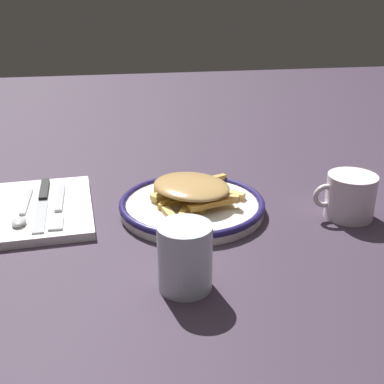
{
  "coord_description": "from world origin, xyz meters",
  "views": [
    {
      "loc": [
        0.13,
        0.77,
        0.37
      ],
      "look_at": [
        0.0,
        0.0,
        0.04
      ],
      "focal_mm": 47.52,
      "sensor_mm": 36.0,
      "label": 1
    }
  ],
  "objects_px": {
    "fries_heap": "(192,190)",
    "napkin": "(43,209)",
    "spoon": "(22,213)",
    "coffee_mug": "(350,196)",
    "knife": "(43,199)",
    "water_glass": "(185,257)",
    "plate": "(192,205)",
    "fork": "(59,206)"
  },
  "relations": [
    {
      "from": "coffee_mug",
      "to": "fries_heap",
      "type": "bearing_deg",
      "value": -15.15
    },
    {
      "from": "fork",
      "to": "knife",
      "type": "xyz_separation_m",
      "value": [
        0.03,
        -0.03,
        0.0
      ]
    },
    {
      "from": "napkin",
      "to": "spoon",
      "type": "distance_m",
      "value": 0.05
    },
    {
      "from": "plate",
      "to": "spoon",
      "type": "bearing_deg",
      "value": -0.6
    },
    {
      "from": "fork",
      "to": "water_glass",
      "type": "height_order",
      "value": "water_glass"
    },
    {
      "from": "spoon",
      "to": "coffee_mug",
      "type": "xyz_separation_m",
      "value": [
        -0.53,
        0.06,
        0.02
      ]
    },
    {
      "from": "spoon",
      "to": "water_glass",
      "type": "distance_m",
      "value": 0.32
    },
    {
      "from": "spoon",
      "to": "water_glass",
      "type": "height_order",
      "value": "water_glass"
    },
    {
      "from": "water_glass",
      "to": "coffee_mug",
      "type": "relative_size",
      "value": 0.84
    },
    {
      "from": "napkin",
      "to": "plate",
      "type": "bearing_deg",
      "value": 171.39
    },
    {
      "from": "coffee_mug",
      "to": "spoon",
      "type": "bearing_deg",
      "value": -6.62
    },
    {
      "from": "water_glass",
      "to": "plate",
      "type": "bearing_deg",
      "value": -101.64
    },
    {
      "from": "plate",
      "to": "fork",
      "type": "bearing_deg",
      "value": -6.59
    },
    {
      "from": "plate",
      "to": "fries_heap",
      "type": "xyz_separation_m",
      "value": [
        -0.0,
        -0.01,
        0.02
      ]
    },
    {
      "from": "knife",
      "to": "water_glass",
      "type": "bearing_deg",
      "value": 126.66
    },
    {
      "from": "napkin",
      "to": "knife",
      "type": "bearing_deg",
      "value": -87.73
    },
    {
      "from": "water_glass",
      "to": "spoon",
      "type": "bearing_deg",
      "value": -43.68
    },
    {
      "from": "fries_heap",
      "to": "napkin",
      "type": "relative_size",
      "value": 0.81
    },
    {
      "from": "fries_heap",
      "to": "spoon",
      "type": "relative_size",
      "value": 1.27
    },
    {
      "from": "fries_heap",
      "to": "fork",
      "type": "bearing_deg",
      "value": -4.13
    },
    {
      "from": "knife",
      "to": "water_glass",
      "type": "relative_size",
      "value": 2.37
    },
    {
      "from": "fries_heap",
      "to": "spoon",
      "type": "distance_m",
      "value": 0.28
    },
    {
      "from": "water_glass",
      "to": "coffee_mug",
      "type": "height_order",
      "value": "water_glass"
    },
    {
      "from": "napkin",
      "to": "coffee_mug",
      "type": "distance_m",
      "value": 0.51
    },
    {
      "from": "spoon",
      "to": "coffee_mug",
      "type": "height_order",
      "value": "coffee_mug"
    },
    {
      "from": "spoon",
      "to": "coffee_mug",
      "type": "distance_m",
      "value": 0.53
    },
    {
      "from": "water_glass",
      "to": "fries_heap",
      "type": "bearing_deg",
      "value": -101.48
    },
    {
      "from": "fries_heap",
      "to": "knife",
      "type": "bearing_deg",
      "value": -10.62
    },
    {
      "from": "knife",
      "to": "coffee_mug",
      "type": "distance_m",
      "value": 0.52
    },
    {
      "from": "knife",
      "to": "napkin",
      "type": "bearing_deg",
      "value": 92.27
    },
    {
      "from": "fries_heap",
      "to": "knife",
      "type": "height_order",
      "value": "fries_heap"
    },
    {
      "from": "plate",
      "to": "spoon",
      "type": "xyz_separation_m",
      "value": [
        0.28,
        -0.0,
        0.01
      ]
    },
    {
      "from": "fork",
      "to": "spoon",
      "type": "xyz_separation_m",
      "value": [
        0.06,
        0.02,
        0.0
      ]
    },
    {
      "from": "plate",
      "to": "knife",
      "type": "xyz_separation_m",
      "value": [
        0.25,
        -0.06,
        0.0
      ]
    },
    {
      "from": "fries_heap",
      "to": "water_glass",
      "type": "relative_size",
      "value": 2.17
    },
    {
      "from": "fork",
      "to": "coffee_mug",
      "type": "bearing_deg",
      "value": 169.93
    },
    {
      "from": "knife",
      "to": "coffee_mug",
      "type": "xyz_separation_m",
      "value": [
        -0.5,
        0.12,
        0.02
      ]
    },
    {
      "from": "fries_heap",
      "to": "knife",
      "type": "relative_size",
      "value": 0.91
    },
    {
      "from": "napkin",
      "to": "water_glass",
      "type": "distance_m",
      "value": 0.33
    },
    {
      "from": "spoon",
      "to": "fork",
      "type": "bearing_deg",
      "value": -157.98
    },
    {
      "from": "knife",
      "to": "spoon",
      "type": "bearing_deg",
      "value": 63.15
    },
    {
      "from": "spoon",
      "to": "knife",
      "type": "bearing_deg",
      "value": -116.85
    }
  ]
}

